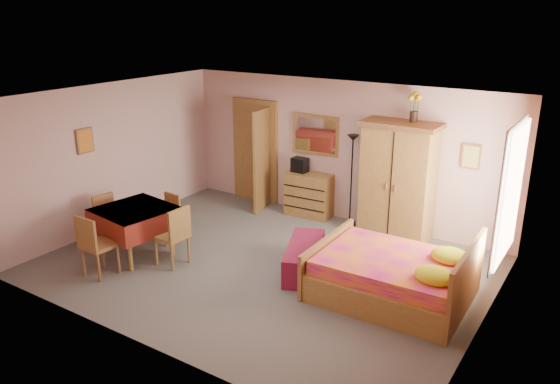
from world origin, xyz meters
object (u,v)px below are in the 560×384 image
Objects in this scene: dining_table at (136,232)px; chair_north at (166,219)px; chair_south at (99,245)px; wall_mirror at (316,135)px; stereo at (300,165)px; chest_of_drawers at (309,195)px; chair_west at (110,220)px; bench at (304,258)px; floor_lamp at (351,181)px; bed at (392,265)px; sunflower_vase at (415,107)px; chair_east at (171,235)px; wardrobe at (398,181)px.

chair_north reaches higher than dining_table.
dining_table is 0.78m from chair_south.
wall_mirror reaches higher than chair_north.
dining_table is at bearing -111.42° from stereo.
chair_west is (-2.13, -3.00, 0.01)m from chest_of_drawers.
bench is (1.13, -2.30, -1.33)m from wall_mirror.
floor_lamp reaches higher than chair_west.
chair_west is at bearing -128.83° from chest_of_drawers.
dining_table is 0.71m from chair_west.
floor_lamp is 3.35m from chair_north.
dining_table is (-3.95, -0.98, -0.08)m from bed.
bed is (2.52, -2.09, 0.06)m from chest_of_drawers.
bed is 1.42m from bench.
stereo is 0.60× the size of sunflower_vase.
bed is at bearing 110.96° from chair_west.
chair_north is at bearing -144.24° from sunflower_vase.
stereo is 3.08m from chair_east.
dining_table is at bearing -158.98° from bench.
floor_lamp reaches higher than dining_table.
wardrobe reaches higher than chair_north.
wall_mirror is 0.47× the size of bed.
stereo is 0.14× the size of wardrobe.
chair_west is at bearing -135.19° from floor_lamp.
chair_west reaches higher than chest_of_drawers.
chair_south is at bearing 51.73° from chair_west.
wardrobe is at bearing -138.71° from chair_north.
wall_mirror is 3.19m from chair_north.
stereo reaches higher than dining_table.
bench is 1.60× the size of chair_north.
stereo is 3.35m from dining_table.
stereo is 1.10m from floor_lamp.
bed is 2.45× the size of chair_west.
chair_south is 1.13m from chair_west.
chair_east is at bearing -105.55° from wall_mirror.
chair_south is (-3.31, -3.85, -1.80)m from sunflower_vase.
wall_mirror is 1.88m from wardrobe.
dining_table is at bearing -127.00° from floor_lamp.
stereo reaches higher than chest_of_drawers.
chair_south is 1.07m from chair_east.
chair_south is at bearing -130.70° from sunflower_vase.
chair_east is (1.40, 0.01, 0.06)m from chair_west.
chair_north is at bearing -116.49° from stereo.
sunflower_vase reaches higher than bed.
dining_table is (-1.43, -3.07, -0.02)m from chest_of_drawers.
chair_north is at bearing 89.68° from dining_table.
wardrobe is 2.49× the size of chair_north.
bed is at bearing -68.16° from wardrobe.
wardrobe is 2.13× the size of chair_east.
bench is 1.36× the size of chair_east.
wall_mirror is at bearing 136.69° from bed.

